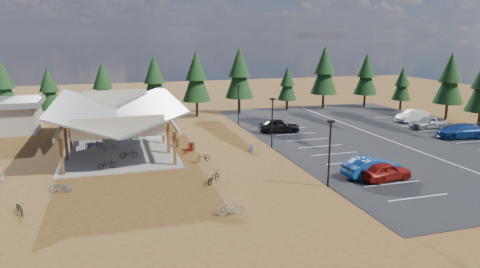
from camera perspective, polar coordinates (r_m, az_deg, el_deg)
ground at (r=40.62m, az=-1.36°, el=-3.07°), size 140.00×140.00×0.00m
asphalt_lot at (r=51.09m, az=18.12°, el=-0.35°), size 27.00×44.00×0.04m
concrete_pad at (r=46.03m, az=-15.84°, el=-1.58°), size 10.60×18.60×0.10m
bike_pavilion at (r=45.26m, az=-16.13°, el=3.05°), size 11.65×19.40×4.97m
lamp_post_0 at (r=32.68m, az=11.86°, el=-1.94°), size 0.50×0.25×5.14m
lamp_post_1 at (r=43.31m, az=4.31°, el=1.95°), size 0.50×0.25×5.14m
lamp_post_2 at (r=54.51m, az=-0.22°, el=4.27°), size 0.50×0.25×5.14m
trash_bin_0 at (r=43.01m, az=-6.45°, el=-1.62°), size 0.60×0.60×0.90m
trash_bin_1 at (r=44.52m, az=-8.51°, el=-1.18°), size 0.60×0.60×0.90m
pine_0 at (r=62.15m, az=-29.06°, el=5.71°), size 3.60×3.60×8.38m
pine_1 at (r=61.41m, az=-24.13°, el=5.54°), size 3.15×3.15×7.35m
pine_2 at (r=59.63m, az=-17.83°, el=6.16°), size 3.37×3.37×7.85m
pine_3 at (r=59.89m, az=-11.33°, el=7.08°), size 3.75×3.75×8.74m
pine_4 at (r=60.43m, az=-5.85°, el=7.62°), size 3.98×3.98×9.26m
pine_5 at (r=62.58m, az=-0.10°, el=8.11°), size 4.16×4.16×9.69m
pine_6 at (r=65.74m, az=6.33°, el=6.71°), size 2.91×2.91×6.79m
pine_7 at (r=68.20m, az=11.18°, el=8.30°), size 4.18×4.18×9.74m
pine_8 at (r=71.29m, az=16.46°, el=7.65°), size 3.70×3.70×8.62m
pine_12 at (r=64.72m, az=26.20°, el=6.62°), size 3.90×3.90×9.08m
pine_13 at (r=69.93m, az=20.81°, el=6.29°), size 2.89×2.89×6.72m
bike_0 at (r=38.39m, az=-17.37°, el=-3.86°), size 1.62×0.85×0.81m
bike_1 at (r=44.16m, az=-17.04°, el=-1.59°), size 1.58×0.69×0.92m
bike_2 at (r=45.96m, az=-19.01°, el=-1.20°), size 1.76×1.04×0.87m
bike_3 at (r=52.08m, az=-17.18°, el=0.63°), size 1.71×0.49×1.03m
bike_4 at (r=41.10m, az=-14.65°, el=-2.54°), size 1.67×0.62×0.87m
bike_5 at (r=45.41m, az=-14.75°, el=-0.98°), size 1.76×0.67×1.03m
bike_6 at (r=46.85m, az=-14.03°, el=-0.63°), size 1.66×0.74×0.85m
bike_7 at (r=50.89m, az=-14.65°, el=0.52°), size 1.75×0.51×1.05m
bike_8 at (r=31.37m, az=-27.31°, el=-8.70°), size 1.14×1.69×0.84m
bike_10 at (r=34.13m, az=-22.82°, el=-6.53°), size 1.71×0.90×0.86m
bike_12 at (r=33.49m, az=-3.58°, el=-5.74°), size 1.70×1.91×1.00m
bike_13 at (r=27.70m, az=-1.24°, el=-9.77°), size 1.76×0.59×1.04m
bike_14 at (r=42.22m, az=1.60°, el=-1.75°), size 1.37×2.00×1.00m
bike_15 at (r=42.19m, az=-6.79°, el=-1.89°), size 1.39×1.43×0.93m
bike_16 at (r=39.08m, az=-4.99°, el=-3.10°), size 1.75×1.28×0.88m
car_0 at (r=35.85m, az=18.85°, el=-4.71°), size 4.44×2.18×1.46m
car_1 at (r=36.39m, az=17.15°, el=-4.20°), size 5.06×2.20×1.62m
car_4 at (r=50.73m, az=5.25°, el=1.12°), size 4.99×2.55×1.63m
car_7 at (r=53.76m, az=27.40°, el=0.36°), size 5.77×3.02×1.60m
car_8 at (r=57.41m, az=23.83°, el=1.41°), size 4.65×2.03×1.56m
car_9 at (r=61.49m, az=21.99°, el=2.29°), size 4.99×2.49×1.57m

